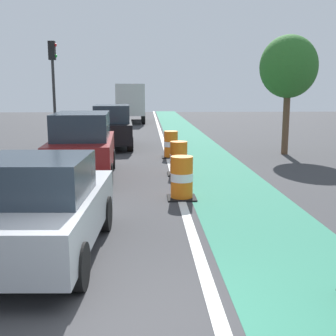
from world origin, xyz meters
TOP-DOWN VIEW (x-y plane):
  - ground_plane at (0.00, 0.00)m, footprint 100.00×100.00m
  - bike_lane_strip at (2.40, 12.00)m, footprint 2.50×80.00m
  - lane_divider_stripe at (0.90, 12.00)m, footprint 0.20×80.00m
  - parked_sedan_nearest at (-1.70, 2.20)m, footprint 2.06×4.18m
  - parked_suv_second at (-1.98, 8.81)m, footprint 2.10×4.69m
  - parked_suv_third at (-1.62, 15.94)m, footprint 2.11×4.69m
  - traffic_barrel_front at (0.92, 5.91)m, footprint 0.73×0.73m
  - traffic_barrel_mid at (1.07, 9.07)m, footprint 0.73×0.73m
  - traffic_barrel_back at (1.01, 12.63)m, footprint 0.73×0.73m
  - delivery_truck_down_block at (-1.34, 32.69)m, footprint 2.48×7.65m
  - traffic_light_corner at (-4.59, 17.25)m, footprint 0.41×0.32m
  - street_tree_sidewalk at (5.98, 13.37)m, footprint 2.40×2.40m

SIDE VIEW (x-z plane):
  - ground_plane at x=0.00m, z-range 0.00..0.00m
  - bike_lane_strip at x=2.40m, z-range 0.00..0.01m
  - lane_divider_stripe at x=0.90m, z-range 0.00..0.01m
  - traffic_barrel_front at x=0.92m, z-range -0.01..1.08m
  - traffic_barrel_mid at x=1.07m, z-range -0.01..1.08m
  - traffic_barrel_back at x=1.01m, z-range -0.01..1.08m
  - parked_sedan_nearest at x=-1.70m, z-range -0.02..1.68m
  - parked_suv_second at x=-1.98m, z-range 0.02..2.06m
  - parked_suv_third at x=-1.62m, z-range 0.02..2.06m
  - delivery_truck_down_block at x=-1.34m, z-range 0.23..3.46m
  - traffic_light_corner at x=-4.59m, z-range 0.95..6.05m
  - street_tree_sidewalk at x=5.98m, z-range 1.17..6.17m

